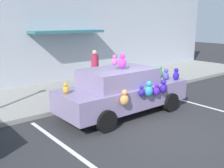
# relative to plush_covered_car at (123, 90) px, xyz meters

# --- Properties ---
(ground_plane) EXTENTS (60.00, 60.00, 0.00)m
(ground_plane) POSITION_rel_plush_covered_car_xyz_m (-0.13, -1.70, -0.80)
(ground_plane) COLOR #2D2D30
(sidewalk) EXTENTS (24.00, 4.00, 0.15)m
(sidewalk) POSITION_rel_plush_covered_car_xyz_m (-0.13, 3.30, -0.73)
(sidewalk) COLOR gray
(sidewalk) RESTS_ON ground
(storefront_building) EXTENTS (24.00, 1.25, 6.40)m
(storefront_building) POSITION_rel_plush_covered_car_xyz_m (-0.12, 5.44, 2.39)
(storefront_building) COLOR #B2B7C1
(storefront_building) RESTS_ON ground
(parking_stripe_front) EXTENTS (0.12, 3.60, 0.01)m
(parking_stripe_front) POSITION_rel_plush_covered_car_xyz_m (2.84, -0.70, -0.80)
(parking_stripe_front) COLOR silver
(parking_stripe_front) RESTS_ON ground
(parking_stripe_rear) EXTENTS (0.12, 3.60, 0.01)m
(parking_stripe_rear) POSITION_rel_plush_covered_car_xyz_m (-2.70, -0.70, -0.80)
(parking_stripe_rear) COLOR silver
(parking_stripe_rear) RESTS_ON ground
(plush_covered_car) EXTENTS (4.50, 2.07, 2.06)m
(plush_covered_car) POSITION_rel_plush_covered_car_xyz_m (0.00, 0.00, 0.00)
(plush_covered_car) COLOR gray
(plush_covered_car) RESTS_ON ground
(teddy_bear_on_sidewalk) EXTENTS (0.40, 0.34, 0.77)m
(teddy_bear_on_sidewalk) POSITION_rel_plush_covered_car_xyz_m (0.02, 2.06, -0.30)
(teddy_bear_on_sidewalk) COLOR pink
(teddy_bear_on_sidewalk) RESTS_ON sidewalk
(pedestrian_near_shopfront) EXTENTS (0.31, 0.31, 1.73)m
(pedestrian_near_shopfront) POSITION_rel_plush_covered_car_xyz_m (0.71, 2.57, 0.16)
(pedestrian_near_shopfront) COLOR #AA2746
(pedestrian_near_shopfront) RESTS_ON sidewalk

